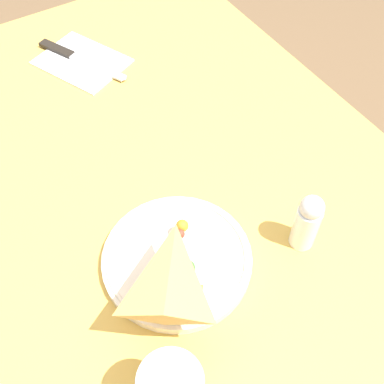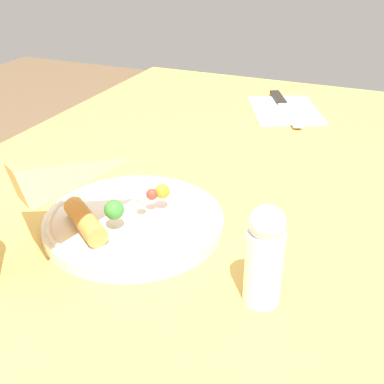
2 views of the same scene
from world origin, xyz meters
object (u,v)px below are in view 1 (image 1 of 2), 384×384
napkin_folded (82,62)px  butter_knife (77,58)px  salt_shaker (307,221)px  dining_table (163,214)px  plate_pizza (177,258)px

napkin_folded → butter_knife: butter_knife is taller
salt_shaker → butter_knife: bearing=-168.7°
dining_table → plate_pizza: plate_pizza is taller
plate_pizza → butter_knife: bearing=172.9°
dining_table → napkin_folded: size_ratio=5.43×
plate_pizza → napkin_folded: bearing=172.2°
plate_pizza → napkin_folded: size_ratio=1.04×
plate_pizza → salt_shaker: 0.19m
dining_table → butter_knife: size_ratio=5.52×
dining_table → napkin_folded: 0.36m
napkin_folded → salt_shaker: bearing=11.0°
dining_table → butter_knife: butter_knife is taller
dining_table → salt_shaker: (0.21, 0.12, 0.15)m
butter_knife → salt_shaker: salt_shaker is taller
butter_knife → napkin_folded: bearing=0.0°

